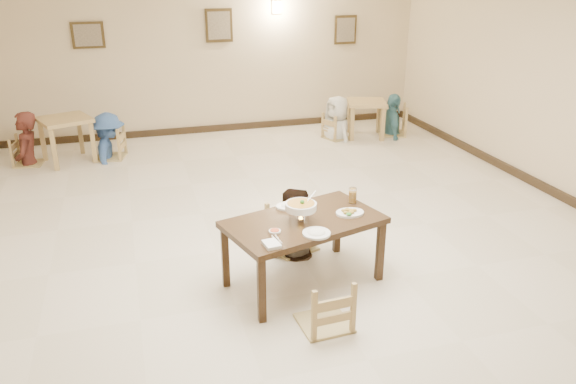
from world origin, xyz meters
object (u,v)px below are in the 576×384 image
object	(u,v)px
chair_far	(292,209)
bg_chair_ll	(25,138)
drink_glass	(353,196)
bg_chair_rl	(337,115)
bg_diner_b	(105,113)
bg_table_right	(366,108)
bg_diner_a	(20,112)
bg_diner_d	(395,94)
main_diner	(292,189)
curry_warmer	(301,207)
bg_table_left	(65,126)
chair_near	(325,279)
main_table	(304,227)
bg_chair_lr	(107,129)
bg_diner_c	(338,96)
bg_chair_rr	(394,107)

from	to	relation	value
chair_far	bg_chair_ll	bearing A→B (deg)	110.10
drink_glass	bg_chair_ll	size ratio (longest dim) A/B	0.18
bg_chair_rl	bg_diner_b	bearing A→B (deg)	69.48
bg_table_right	bg_chair_ll	bearing A→B (deg)	179.35
bg_diner_a	bg_diner_d	size ratio (longest dim) A/B	1.11
main_diner	curry_warmer	xyz separation A→B (m)	(-0.12, -0.73, 0.10)
curry_warmer	bg_table_left	xyz separation A→B (m)	(-2.49, 4.78, -0.27)
chair_near	main_diner	bearing A→B (deg)	-98.13
main_table	curry_warmer	xyz separation A→B (m)	(-0.05, -0.04, 0.24)
bg_chair_ll	main_diner	bearing A→B (deg)	-133.39
bg_diner_d	bg_chair_rl	bearing A→B (deg)	103.35
bg_diner_b	curry_warmer	bearing A→B (deg)	-153.11
bg_chair_lr	bg_diner_a	distance (m)	1.33
drink_glass	bg_chair_rl	bearing A→B (deg)	70.78
chair_near	curry_warmer	bearing A→B (deg)	-93.06
bg_table_left	bg_chair_ll	distance (m)	0.66
chair_near	bg_chair_rl	world-z (taller)	chair_near
curry_warmer	bg_table_right	xyz separation A→B (m)	(2.79, 4.75, -0.32)
main_table	chair_near	distance (m)	0.77
bg_chair_ll	bg_diner_b	distance (m)	1.32
chair_far	drink_glass	world-z (taller)	chair_far
bg_diner_c	bg_diner_d	bearing A→B (deg)	73.47
bg_diner_b	bg_diner_c	world-z (taller)	bg_diner_c
bg_diner_c	bg_diner_d	world-z (taller)	bg_diner_c
bg_chair_rl	bg_chair_rr	bearing A→B (deg)	-113.50
drink_glass	bg_chair_rl	size ratio (longest dim) A/B	0.18
bg_table_left	bg_diner_a	size ratio (longest dim) A/B	0.55
bg_chair_rl	bg_diner_d	bearing A→B (deg)	-113.50
bg_diner_d	main_diner	bearing A→B (deg)	157.48
main_diner	bg_chair_lr	size ratio (longest dim) A/B	1.51
drink_glass	main_table	bearing A→B (deg)	-157.23
curry_warmer	bg_chair_ll	bearing A→B (deg)	123.04
bg_diner_c	bg_table_right	bearing A→B (deg)	70.80
bg_diner_d	bg_diner_c	bearing A→B (deg)	103.35
drink_glass	bg_diner_a	xyz separation A→B (m)	(-3.80, 4.52, 0.09)
main_table	chair_near	xyz separation A→B (m)	(-0.04, -0.75, -0.16)
bg_chair_rr	bg_diner_b	bearing A→B (deg)	-68.77
bg_table_left	bg_chair_rl	distance (m)	4.73
main_diner	bg_chair_ll	size ratio (longest dim) A/B	1.72
bg_diner_a	bg_diner_b	xyz separation A→B (m)	(1.28, -0.02, -0.10)
curry_warmer	drink_glass	bearing A→B (deg)	24.22
bg_diner_a	bg_chair_rr	bearing A→B (deg)	95.92
bg_chair_ll	bg_diner_b	bearing A→B (deg)	-82.67
drink_glass	bg_chair_rl	world-z (taller)	bg_chair_rl
chair_far	bg_chair_lr	distance (m)	4.48
bg_chair_rl	bg_chair_ll	bearing A→B (deg)	69.28
chair_far	bg_chair_rl	xyz separation A→B (m)	(2.09, 4.01, -0.05)
bg_chair_lr	bg_chair_ll	bearing A→B (deg)	-76.12
chair_near	bg_chair_lr	distance (m)	5.81
main_table	chair_near	bearing A→B (deg)	-109.13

